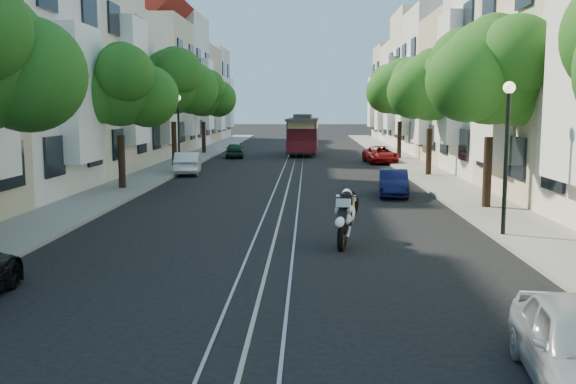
# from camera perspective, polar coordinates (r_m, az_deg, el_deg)

# --- Properties ---
(ground) EXTENTS (200.00, 200.00, 0.00)m
(ground) POSITION_cam_1_polar(r_m,az_deg,el_deg) (41.72, 0.55, 2.58)
(ground) COLOR black
(ground) RESTS_ON ground
(sidewalk_east) EXTENTS (2.50, 80.00, 0.12)m
(sidewalk_east) POSITION_cam_1_polar(r_m,az_deg,el_deg) (42.19, 10.45, 2.59)
(sidewalk_east) COLOR gray
(sidewalk_east) RESTS_ON ground
(sidewalk_west) EXTENTS (2.50, 80.00, 0.12)m
(sidewalk_west) POSITION_cam_1_polar(r_m,az_deg,el_deg) (42.50, -9.28, 2.65)
(sidewalk_west) COLOR gray
(sidewalk_west) RESTS_ON ground
(rail_left) EXTENTS (0.06, 80.00, 0.02)m
(rail_left) POSITION_cam_1_polar(r_m,az_deg,el_deg) (41.74, -0.21, 2.60)
(rail_left) COLOR gray
(rail_left) RESTS_ON ground
(rail_slot) EXTENTS (0.06, 80.00, 0.02)m
(rail_slot) POSITION_cam_1_polar(r_m,az_deg,el_deg) (41.72, 0.55, 2.59)
(rail_slot) COLOR gray
(rail_slot) RESTS_ON ground
(rail_right) EXTENTS (0.06, 80.00, 0.02)m
(rail_right) POSITION_cam_1_polar(r_m,az_deg,el_deg) (41.72, 1.31, 2.59)
(rail_right) COLOR gray
(rail_right) RESTS_ON ground
(lane_line) EXTENTS (0.08, 80.00, 0.01)m
(lane_line) POSITION_cam_1_polar(r_m,az_deg,el_deg) (41.72, 0.55, 2.58)
(lane_line) COLOR tan
(lane_line) RESTS_ON ground
(townhouses_east) EXTENTS (7.75, 72.00, 12.00)m
(townhouses_east) POSITION_cam_1_polar(r_m,az_deg,el_deg) (42.92, 16.83, 9.33)
(townhouses_east) COLOR beige
(townhouses_east) RESTS_ON ground
(townhouses_west) EXTENTS (7.75, 72.00, 11.76)m
(townhouses_west) POSITION_cam_1_polar(r_m,az_deg,el_deg) (43.43, -15.51, 9.21)
(townhouses_west) COLOR silver
(townhouses_west) RESTS_ON ground
(tree_e_b) EXTENTS (4.93, 4.08, 6.68)m
(tree_e_b) POSITION_cam_1_polar(r_m,az_deg,el_deg) (23.44, 17.79, 9.97)
(tree_e_b) COLOR black
(tree_e_b) RESTS_ON ground
(tree_e_c) EXTENTS (4.84, 3.99, 6.52)m
(tree_e_c) POSITION_cam_1_polar(r_m,az_deg,el_deg) (34.14, 12.68, 9.03)
(tree_e_c) COLOR black
(tree_e_c) RESTS_ON ground
(tree_e_d) EXTENTS (5.01, 4.16, 6.85)m
(tree_e_d) POSITION_cam_1_polar(r_m,az_deg,el_deg) (45.00, 10.04, 9.03)
(tree_e_d) COLOR black
(tree_e_d) RESTS_ON ground
(tree_w_b) EXTENTS (4.72, 3.87, 6.27)m
(tree_w_b) POSITION_cam_1_polar(r_m,az_deg,el_deg) (28.70, -14.67, 8.89)
(tree_w_b) COLOR black
(tree_w_b) RESTS_ON ground
(tree_w_c) EXTENTS (5.13, 4.28, 7.09)m
(tree_w_c) POSITION_cam_1_polar(r_m,az_deg,el_deg) (39.40, -10.13, 9.55)
(tree_w_c) COLOR black
(tree_w_c) RESTS_ON ground
(tree_w_d) EXTENTS (4.84, 3.99, 6.52)m
(tree_w_d) POSITION_cam_1_polar(r_m,az_deg,el_deg) (50.20, -7.50, 8.60)
(tree_w_d) COLOR black
(tree_w_d) RESTS_ON ground
(lamp_east) EXTENTS (0.32, 0.32, 4.16)m
(lamp_east) POSITION_cam_1_polar(r_m,az_deg,el_deg) (18.38, 18.90, 4.80)
(lamp_east) COLOR black
(lamp_east) RESTS_ON ground
(lamp_west) EXTENTS (0.32, 0.32, 4.16)m
(lamp_west) POSITION_cam_1_polar(r_m,az_deg,el_deg) (36.29, -9.71, 6.23)
(lamp_west) COLOR black
(lamp_west) RESTS_ON ground
(sportbike_rider) EXTENTS (0.78, 2.14, 1.51)m
(sportbike_rider) POSITION_cam_1_polar(r_m,az_deg,el_deg) (16.79, 5.14, -1.97)
(sportbike_rider) COLOR black
(sportbike_rider) RESTS_ON ground
(cable_car) EXTENTS (2.52, 7.39, 2.81)m
(cable_car) POSITION_cam_1_polar(r_m,az_deg,el_deg) (49.14, 1.33, 5.27)
(cable_car) COLOR black
(cable_car) RESTS_ON ground
(parked_car_e_mid) EXTENTS (1.43, 3.33, 1.07)m
(parked_car_e_mid) POSITION_cam_1_polar(r_m,az_deg,el_deg) (26.50, 9.35, 0.80)
(parked_car_e_mid) COLOR #0B0F39
(parked_car_e_mid) RESTS_ON ground
(parked_car_e_far) EXTENTS (2.14, 4.10, 1.10)m
(parked_car_e_far) POSITION_cam_1_polar(r_m,az_deg,el_deg) (42.15, 8.20, 3.30)
(parked_car_e_far) COLOR maroon
(parked_car_e_far) RESTS_ON ground
(parked_car_w_mid) EXTENTS (1.72, 3.81, 1.21)m
(parked_car_w_mid) POSITION_cam_1_polar(r_m,az_deg,el_deg) (35.11, -8.90, 2.55)
(parked_car_w_mid) COLOR silver
(parked_car_w_mid) RESTS_ON ground
(parked_car_w_far) EXTENTS (1.65, 3.28, 1.07)m
(parked_car_w_far) POSITION_cam_1_polar(r_m,az_deg,el_deg) (46.38, -4.78, 3.72)
(parked_car_w_far) COLOR #13311A
(parked_car_w_far) RESTS_ON ground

